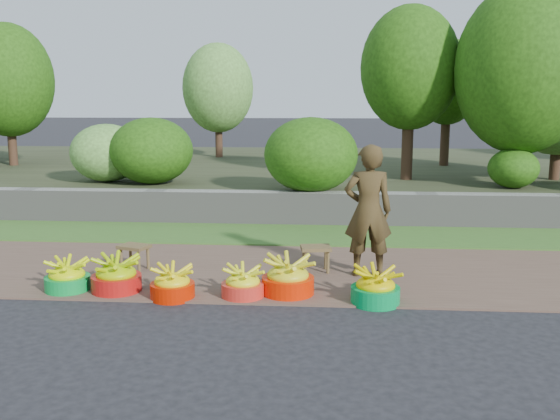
# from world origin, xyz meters

# --- Properties ---
(ground_plane) EXTENTS (120.00, 120.00, 0.00)m
(ground_plane) POSITION_xyz_m (0.00, 0.00, 0.00)
(ground_plane) COLOR black
(ground_plane) RESTS_ON ground
(dirt_shoulder) EXTENTS (80.00, 2.50, 0.02)m
(dirt_shoulder) POSITION_xyz_m (0.00, 1.25, 0.01)
(dirt_shoulder) COLOR brown
(dirt_shoulder) RESTS_ON ground
(grass_verge) EXTENTS (80.00, 1.50, 0.04)m
(grass_verge) POSITION_xyz_m (0.00, 3.25, 0.02)
(grass_verge) COLOR #3B6724
(grass_verge) RESTS_ON ground
(retaining_wall) EXTENTS (80.00, 0.35, 0.55)m
(retaining_wall) POSITION_xyz_m (0.00, 4.10, 0.28)
(retaining_wall) COLOR gray
(retaining_wall) RESTS_ON ground
(earth_bank) EXTENTS (80.00, 10.00, 0.50)m
(earth_bank) POSITION_xyz_m (0.00, 9.00, 0.25)
(earth_bank) COLOR #30371F
(earth_bank) RESTS_ON ground
(vegetation) EXTENTS (26.64, 7.91, 4.03)m
(vegetation) POSITION_xyz_m (4.76, 6.99, 2.42)
(vegetation) COLOR #392518
(vegetation) RESTS_ON earth_bank
(basin_a) EXTENTS (0.48, 0.48, 0.36)m
(basin_a) POSITION_xyz_m (-2.17, 0.31, 0.16)
(basin_a) COLOR #088D34
(basin_a) RESTS_ON ground
(basin_b) EXTENTS (0.53, 0.53, 0.40)m
(basin_b) POSITION_xyz_m (-1.62, 0.32, 0.18)
(basin_b) COLOR #AC120F
(basin_b) RESTS_ON ground
(basin_c) EXTENTS (0.46, 0.46, 0.35)m
(basin_c) POSITION_xyz_m (-0.97, 0.16, 0.15)
(basin_c) COLOR #BB1900
(basin_c) RESTS_ON ground
(basin_d) EXTENTS (0.45, 0.45, 0.34)m
(basin_d) POSITION_xyz_m (-0.24, 0.24, 0.15)
(basin_d) COLOR red
(basin_d) RESTS_ON ground
(basin_e) EXTENTS (0.55, 0.55, 0.41)m
(basin_e) POSITION_xyz_m (0.22, 0.37, 0.19)
(basin_e) COLOR red
(basin_e) RESTS_ON ground
(basin_f) EXTENTS (0.50, 0.50, 0.37)m
(basin_f) POSITION_xyz_m (1.12, 0.15, 0.17)
(basin_f) COLOR #00833B
(basin_f) RESTS_ON ground
(stool_left) EXTENTS (0.41, 0.36, 0.30)m
(stool_left) POSITION_xyz_m (-1.69, 1.17, 0.26)
(stool_left) COLOR brown
(stool_left) RESTS_ON dirt_shoulder
(stool_right) EXTENTS (0.38, 0.32, 0.31)m
(stool_right) POSITION_xyz_m (0.50, 1.24, 0.27)
(stool_right) COLOR brown
(stool_right) RESTS_ON dirt_shoulder
(vendor_woman) EXTENTS (0.59, 0.41, 1.53)m
(vendor_woman) POSITION_xyz_m (1.10, 1.13, 0.79)
(vendor_woman) COLOR black
(vendor_woman) RESTS_ON dirt_shoulder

